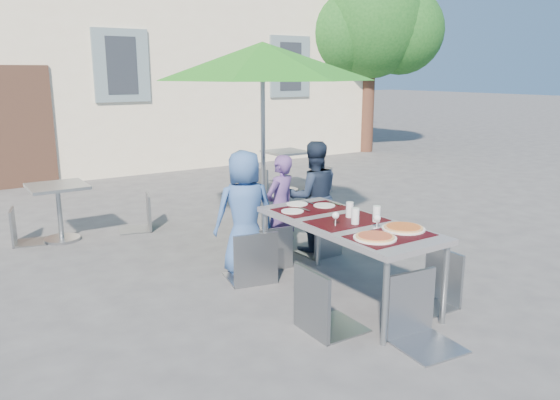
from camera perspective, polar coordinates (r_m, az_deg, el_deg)
ground at (r=5.27m, az=11.43°, el=-10.28°), size 90.00×90.00×0.00m
tree at (r=14.86m, az=9.44°, el=17.59°), size 3.60×3.00×4.70m
dining_table at (r=5.03m, az=7.02°, el=-2.82°), size 0.80×1.85×0.76m
pizza_near_left at (r=4.52m, az=9.90°, el=-3.83°), size 0.35×0.35×0.03m
pizza_near_right at (r=4.82m, az=12.78°, el=-2.86°), size 0.37×0.37×0.03m
glassware at (r=4.97m, az=8.31°, el=-1.48°), size 0.47×0.49×0.15m
place_settings at (r=5.48m, az=2.64°, el=-0.70°), size 0.66×0.44×0.01m
child_0 at (r=5.69m, az=-3.71°, el=-1.29°), size 0.71×0.54×1.31m
child_1 at (r=6.16m, az=0.04°, el=-0.72°), size 0.50×0.40×1.18m
child_2 at (r=6.41m, az=3.50°, el=0.36°), size 0.72×0.57×1.31m
chair_0 at (r=5.41m, az=-2.93°, el=-2.59°), size 0.54×0.54×1.03m
chair_1 at (r=5.84m, az=-0.85°, el=-2.24°), size 0.45×0.46×0.89m
chair_2 at (r=6.24m, az=4.58°, el=-1.30°), size 0.41×0.41×0.89m
chair_3 at (r=4.38m, az=4.54°, el=-6.29°), size 0.48×0.47×1.05m
chair_4 at (r=5.10m, az=16.21°, el=-4.60°), size 0.44×0.43×0.96m
chair_5 at (r=4.35m, az=14.68°, el=-6.88°), size 0.51×0.51×1.04m
patio_umbrella at (r=6.65m, az=-1.85°, el=14.16°), size 2.66×2.66×2.43m
cafe_table_0 at (r=7.33m, az=-22.11°, el=-0.34°), size 0.67×0.67×0.72m
bg_chair_l_0 at (r=7.39m, az=-25.62°, el=-0.48°), size 0.46×0.46×0.85m
bg_chair_r_0 at (r=7.50m, az=-14.41°, el=0.93°), size 0.50×0.50×0.91m
cafe_table_1 at (r=9.68m, az=0.62°, el=3.76°), size 0.67×0.67×0.72m
bg_chair_l_1 at (r=9.26m, az=-1.54°, el=3.76°), size 0.44×0.44×0.95m
bg_chair_r_1 at (r=9.78m, az=4.44°, el=3.83°), size 0.43×0.43×0.84m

